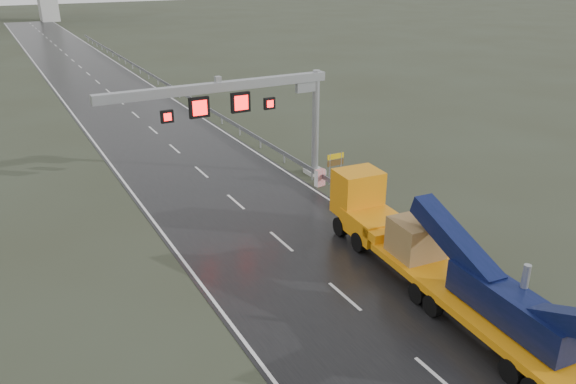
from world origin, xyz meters
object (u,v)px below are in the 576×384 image
heavy_haul_truck (431,256)px  exit_sign_pair (335,162)px  sign_gantry (251,102)px  striped_barrier (320,178)px

heavy_haul_truck → exit_sign_pair: 13.28m
heavy_haul_truck → sign_gantry: bearing=100.9°
exit_sign_pair → striped_barrier: bearing=172.7°
sign_gantry → striped_barrier: (3.90, -2.14, -5.04)m
sign_gantry → exit_sign_pair: (5.00, -2.28, -4.12)m
exit_sign_pair → striped_barrier: 1.45m
exit_sign_pair → striped_barrier: (-1.10, 0.14, -0.93)m
sign_gantry → striped_barrier: bearing=-28.8°
sign_gantry → striped_barrier: 6.72m
heavy_haul_truck → striped_barrier: bearing=84.9°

